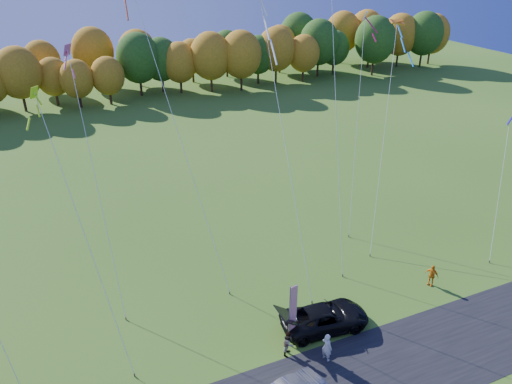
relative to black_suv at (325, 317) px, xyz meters
name	(u,v)px	position (x,y,z in m)	size (l,w,h in m)	color
ground	(297,340)	(-2.03, -0.30, -0.75)	(160.00, 160.00, 0.00)	#346019
tree_line	(123,99)	(-2.03, 54.70, -0.75)	(116.00, 12.00, 10.00)	#1E4711
black_suv	(325,317)	(0.00, 0.00, 0.00)	(2.48, 5.37, 1.49)	black
person_tailgate_a	(327,347)	(-1.25, -2.29, 0.15)	(0.65, 0.43, 1.79)	beige
person_tailgate_b	(289,343)	(-2.99, -1.04, 0.03)	(0.76, 0.59, 1.56)	gray
person_east	(432,275)	(8.78, 0.72, 0.04)	(0.92, 0.38, 1.58)	orange
feather_flag	(292,309)	(-2.48, -0.39, 1.81)	(0.55, 0.17, 4.18)	#999999
kite_delta_blue	(173,117)	(-5.80, 10.17, 10.27)	(4.74, 10.66, 22.77)	#4C3F33
kite_parafoil_orange	(333,32)	(5.54, 9.98, 14.77)	(5.32, 12.76, 31.36)	#4C3F33
kite_delta_red	(274,64)	(0.36, 8.31, 13.45)	(2.50, 9.38, 19.60)	#4C3F33
kite_parafoil_rainbow	(384,135)	(10.20, 9.16, 7.06)	(7.62, 8.33, 15.88)	#4C3F33
kite_diamond_yellow	(85,236)	(-12.45, 4.32, 6.42)	(2.74, 7.55, 14.71)	#4C3F33
kite_diamond_white	(357,126)	(8.93, 10.99, 7.32)	(4.20, 6.19, 16.55)	#4C3F33
kite_diamond_pink	(95,179)	(-11.08, 9.73, 7.15)	(1.22, 8.71, 15.75)	#4C3F33
kite_diamond_blue_low	(500,191)	(16.28, 2.93, 3.91)	(4.00, 4.36, 9.72)	#4C3F33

